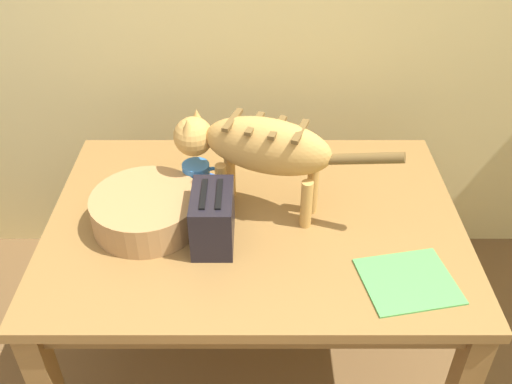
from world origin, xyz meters
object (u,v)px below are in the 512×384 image
wicker_basket (147,210)px  toaster (214,218)px  saucer_bowl (199,191)px  dining_table (256,238)px  book_stack (126,211)px  magazine (409,281)px  coffee_mug (199,176)px  cat (258,147)px

wicker_basket → toaster: toaster is taller
saucer_bowl → dining_table: bearing=-32.0°
saucer_bowl → wicker_basket: 0.21m
book_stack → magazine: bearing=-18.8°
magazine → book_stack: (-0.83, 0.28, 0.02)m
dining_table → coffee_mug: (-0.19, 0.12, 0.16)m
coffee_mug → magazine: (0.61, -0.40, -0.07)m
dining_table → coffee_mug: 0.27m
book_stack → wicker_basket: bearing=-22.0°
magazine → wicker_basket: 0.80m
book_stack → toaster: size_ratio=0.89×
dining_table → magazine: size_ratio=5.22×
cat → magazine: (0.42, -0.33, -0.22)m
cat → magazine: cat is taller
coffee_mug → book_stack: bearing=-152.2°
dining_table → wicker_basket: (-0.33, -0.03, 0.14)m
coffee_mug → saucer_bowl: bearing=180.0°
cat → coffee_mug: size_ratio=5.07×
saucer_bowl → coffee_mug: (0.00, 0.00, 0.06)m
saucer_bowl → magazine: size_ratio=0.77×
magazine → wicker_basket: wicker_basket is taller
dining_table → book_stack: bearing=179.7°
saucer_bowl → wicker_basket: wicker_basket is taller
cat → saucer_bowl: bearing=90.0°
saucer_bowl → toaster: size_ratio=0.96×
cat → book_stack: size_ratio=3.80×
cat → wicker_basket: size_ratio=2.02×
coffee_mug → wicker_basket: size_ratio=0.40×
book_stack → saucer_bowl: bearing=28.2°
magazine → wicker_basket: (-0.76, 0.25, 0.05)m
saucer_bowl → magazine: bearing=-33.1°
cat → wicker_basket: bearing=122.4°
saucer_bowl → coffee_mug: size_ratio=1.45×
book_stack → toaster: bearing=-20.8°
coffee_mug → book_stack: 0.26m
coffee_mug → dining_table: bearing=-32.5°
magazine → toaster: bearing=151.3°
dining_table → saucer_bowl: size_ratio=6.74×
toaster → dining_table: bearing=41.0°
magazine → book_stack: bearing=150.2°
wicker_basket → magazine: bearing=-18.4°
magazine → coffee_mug: bearing=135.7°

